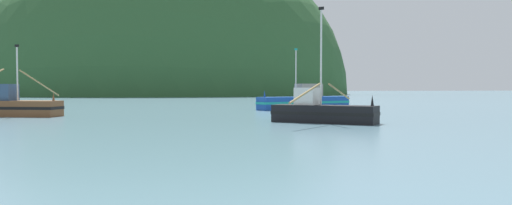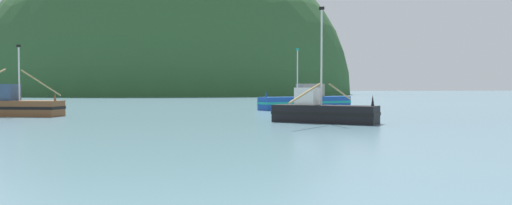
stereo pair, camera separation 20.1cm
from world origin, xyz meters
TOP-DOWN VIEW (x-y plane):
  - hill_far_center at (2.97, 159.30)m, footprint 119.36×95.49m
  - fishing_boat_black at (4.22, 28.73)m, footprint 7.67×8.88m
  - fishing_boat_brown at (-17.12, 40.93)m, footprint 7.84×12.67m
  - fishing_boat_blue at (9.67, 47.09)m, footprint 11.11×5.28m

SIDE VIEW (x-z plane):
  - hill_far_center at x=2.97m, z-range -52.13..52.13m
  - fishing_boat_black at x=4.22m, z-range -3.01..4.47m
  - fishing_boat_brown at x=-17.12m, z-range -2.00..3.67m
  - fishing_boat_blue at x=9.67m, z-range -2.31..4.03m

